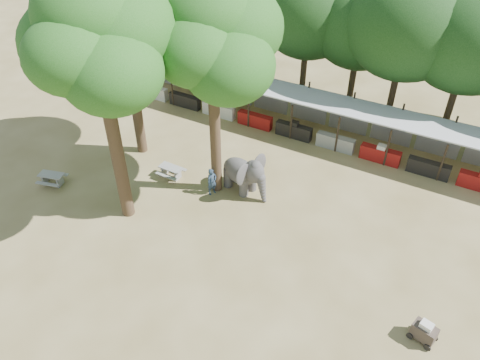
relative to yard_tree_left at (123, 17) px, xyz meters
The scene contains 11 objects.
ground 14.23m from the yard_tree_left, 38.20° to the right, with size 100.00×100.00×0.00m, color brown.
vendor_stalls 13.30m from the yard_tree_left, 36.06° to the left, with size 28.00×2.99×2.80m.
yard_tree_left is the anchor object (origin of this frame).
yard_tree_center 5.92m from the yard_tree_left, 59.04° to the right, with size 7.10×6.90×12.04m.
yard_tree_back 6.09m from the yard_tree_left, ahead, with size 7.10×6.90×11.36m.
backdrop_trees 15.17m from the yard_tree_left, 52.28° to the left, with size 46.46×5.95×8.33m.
elephant 10.35m from the yard_tree_left, ahead, with size 3.14×2.31×2.33m.
handler 9.76m from the yard_tree_left, 15.47° to the right, with size 0.58×0.38×1.60m, color #26384C.
picnic_table_near 9.64m from the yard_tree_left, 111.95° to the right, with size 1.66×1.56×0.69m.
picnic_table_far 8.57m from the yard_tree_left, 25.23° to the right, with size 1.39×1.26×0.68m.
cart_front 20.48m from the yard_tree_left, 16.80° to the right, with size 1.17×0.92×1.00m.
Camera 1 is at (7.89, -11.19, 16.39)m, focal length 35.00 mm.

